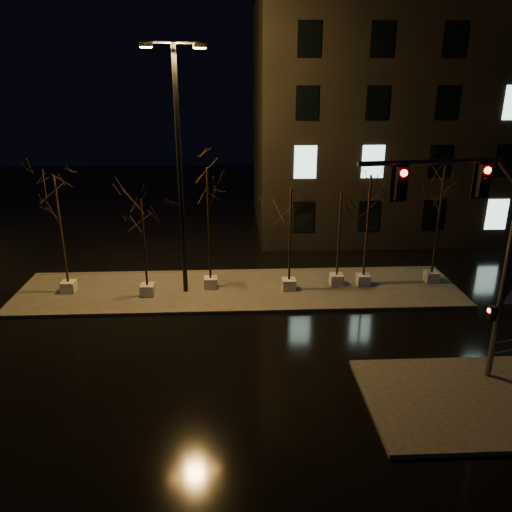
{
  "coord_description": "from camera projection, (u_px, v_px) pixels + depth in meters",
  "views": [
    {
      "loc": [
        -0.3,
        -17.08,
        10.11
      ],
      "look_at": [
        0.7,
        3.38,
        2.8
      ],
      "focal_mm": 35.0,
      "sensor_mm": 36.0,
      "label": 1
    }
  ],
  "objects": [
    {
      "name": "streetlight_main",
      "position": [
        179.0,
        157.0,
        22.56
      ],
      "size": [
        2.84,
        1.03,
        11.45
      ],
      "rotation": [
        0.0,
        0.0,
        0.25
      ],
      "color": "black",
      "rests_on": "median"
    },
    {
      "name": "tree_1",
      "position": [
        142.0,
        222.0,
        23.06
      ],
      "size": [
        1.8,
        1.8,
        4.87
      ],
      "color": "silver",
      "rests_on": "median"
    },
    {
      "name": "tree_6",
      "position": [
        442.0,
        193.0,
        24.35
      ],
      "size": [
        1.8,
        1.8,
        6.17
      ],
      "color": "silver",
      "rests_on": "median"
    },
    {
      "name": "tree_0",
      "position": [
        57.0,
        203.0,
        23.16
      ],
      "size": [
        1.8,
        1.8,
        5.94
      ],
      "color": "silver",
      "rests_on": "median"
    },
    {
      "name": "tree_3",
      "position": [
        291.0,
        211.0,
        23.61
      ],
      "size": [
        1.8,
        1.8,
        5.31
      ],
      "color": "silver",
      "rests_on": "median"
    },
    {
      "name": "building",
      "position": [
        437.0,
        118.0,
        34.53
      ],
      "size": [
        25.0,
        12.0,
        15.0
      ],
      "primitive_type": "cube",
      "color": "black",
      "rests_on": "ground"
    },
    {
      "name": "tree_4",
      "position": [
        340.0,
        212.0,
        24.28
      ],
      "size": [
        1.8,
        1.8,
        5.02
      ],
      "color": "silver",
      "rests_on": "median"
    },
    {
      "name": "sidewalk_corner",
      "position": [
        471.0,
        400.0,
        16.5
      ],
      "size": [
        7.0,
        5.0,
        0.15
      ],
      "primitive_type": "cube",
      "color": "#413E3A",
      "rests_on": "ground"
    },
    {
      "name": "median",
      "position": [
        240.0,
        290.0,
        25.1
      ],
      "size": [
        22.0,
        5.0,
        0.15
      ],
      "primitive_type": "cube",
      "color": "#413E3A",
      "rests_on": "ground"
    },
    {
      "name": "traffic_signal_mast",
      "position": [
        476.0,
        242.0,
        15.84
      ],
      "size": [
        6.29,
        0.85,
        7.72
      ],
      "rotation": [
        0.0,
        0.0,
        0.12
      ],
      "color": "slate",
      "rests_on": "sidewalk_corner"
    },
    {
      "name": "ground",
      "position": [
        242.0,
        353.0,
        19.48
      ],
      "size": [
        90.0,
        90.0,
        0.0
      ],
      "primitive_type": "plane",
      "color": "black",
      "rests_on": "ground"
    },
    {
      "name": "tree_5",
      "position": [
        369.0,
        201.0,
        24.05
      ],
      "size": [
        1.8,
        1.8,
        5.79
      ],
      "color": "silver",
      "rests_on": "median"
    },
    {
      "name": "tree_2",
      "position": [
        208.0,
        196.0,
        23.57
      ],
      "size": [
        1.8,
        1.8,
        6.21
      ],
      "color": "silver",
      "rests_on": "median"
    }
  ]
}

